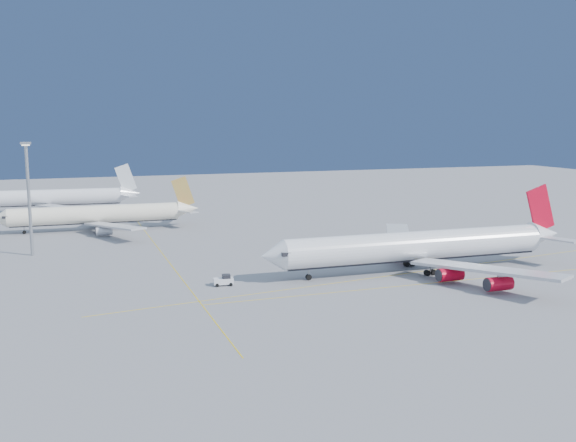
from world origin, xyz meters
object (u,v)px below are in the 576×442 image
object	(u,v)px
airliner_third	(51,198)
pushback_tug	(224,280)
airliner_etihad	(100,214)
airliner_virgin	(422,246)
light_mast	(28,189)

from	to	relation	value
airliner_third	pushback_tug	size ratio (longest dim) A/B	15.53
airliner_etihad	airliner_third	size ratio (longest dim) A/B	0.94
airliner_etihad	airliner_third	world-z (taller)	airliner_third
airliner_virgin	airliner_third	xyz separation A→B (m)	(-73.38, 118.01, -0.30)
airliner_virgin	pushback_tug	xyz separation A→B (m)	(-41.61, 1.76, -4.19)
airliner_virgin	airliner_third	world-z (taller)	airliner_virgin
airliner_virgin	airliner_etihad	distance (m)	95.16
airliner_etihad	light_mast	bearing A→B (deg)	-117.72
airliner_etihad	light_mast	xyz separation A→B (m)	(-16.95, -30.81, 10.86)
airliner_etihad	pushback_tug	xyz separation A→B (m)	(18.29, -72.18, -3.54)
airliner_virgin	airliner_third	size ratio (longest dim) A/B	1.16
airliner_etihad	light_mast	world-z (taller)	light_mast
pushback_tug	light_mast	xyz separation A→B (m)	(-35.24, 41.38, 14.39)
pushback_tug	light_mast	world-z (taller)	light_mast
airliner_etihad	light_mast	size ratio (longest dim) A/B	2.17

